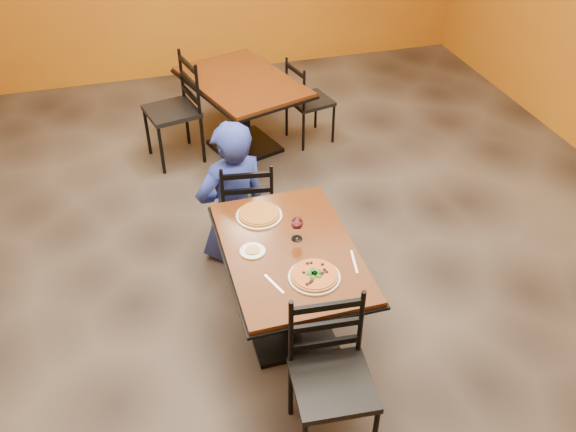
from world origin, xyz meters
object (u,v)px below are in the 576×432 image
object	(u,v)px
table_second	(243,98)
chair_main_near	(333,385)
chair_main_far	(246,203)
chair_second_right	(310,101)
pizza_far	(259,214)
plate_far	(259,216)
side_plate	(253,251)
plate_main	(314,277)
wine_glass	(297,228)
table_main	(290,272)
diner	(232,190)
pizza_main	(314,275)
chair_second_left	(172,112)

from	to	relation	value
table_second	chair_main_near	bearing A→B (deg)	-94.22
chair_main_near	chair_main_far	xyz separation A→B (m)	(-0.07, 1.82, -0.04)
chair_second_right	pizza_far	xyz separation A→B (m)	(-1.04, -2.13, 0.34)
plate_far	table_second	bearing A→B (deg)	80.66
chair_main_near	side_plate	distance (m)	0.96
chair_second_right	side_plate	bearing A→B (deg)	142.14
plate_main	wine_glass	xyz separation A→B (m)	(0.00, 0.37, 0.08)
pizza_far	chair_second_right	bearing A→B (deg)	63.93
table_main	pizza_far	distance (m)	0.45
pizza_far	wine_glass	xyz separation A→B (m)	(0.17, -0.30, 0.07)
chair_second_right	chair_main_far	bearing A→B (deg)	134.26
table_second	chair_main_far	world-z (taller)	chair_main_far
diner	pizza_main	world-z (taller)	diner
chair_main_near	side_plate	bearing A→B (deg)	109.49
diner	pizza_far	bearing A→B (deg)	82.97
diner	wine_glass	bearing A→B (deg)	91.41
chair_second_right	side_plate	size ratio (longest dim) A/B	5.38
table_second	plate_far	distance (m)	2.17
chair_second_left	diner	size ratio (longest dim) A/B	0.87
chair_main_far	chair_second_right	distance (m)	1.84
diner	wine_glass	xyz separation A→B (m)	(0.25, -0.89, 0.26)
chair_second_right	pizza_main	bearing A→B (deg)	150.12
plate_main	chair_second_right	bearing A→B (deg)	72.70
pizza_far	plate_far	bearing A→B (deg)	-45.00
diner	plate_far	bearing A→B (deg)	82.97
plate_main	pizza_far	bearing A→B (deg)	104.11
diner	side_plate	size ratio (longest dim) A/B	7.26
diner	plate_far	distance (m)	0.62
chair_second_left	table_main	bearing A→B (deg)	-2.81
pizza_main	side_plate	xyz separation A→B (m)	(-0.30, 0.33, -0.02)
table_main	wine_glass	size ratio (longest dim) A/B	6.83
side_plate	chair_main_near	bearing A→B (deg)	-75.58
chair_main_near	plate_main	xyz separation A→B (m)	(0.07, 0.56, 0.28)
chair_second_right	table_second	bearing A→B (deg)	77.42
table_second	chair_second_right	bearing A→B (deg)	0.00
pizza_main	wine_glass	xyz separation A→B (m)	(0.00, 0.37, 0.07)
table_second	diner	distance (m)	1.60
plate_main	table_main	bearing A→B (deg)	102.41
chair_second_right	pizza_far	size ratio (longest dim) A/B	3.07
chair_main_far	chair_second_left	size ratio (longest dim) A/B	0.86
table_second	pizza_far	world-z (taller)	pizza_far
chair_second_left	wine_glass	xyz separation A→B (m)	(0.52, -2.43, 0.33)
diner	chair_main_far	bearing A→B (deg)	163.57
chair_second_right	pizza_far	world-z (taller)	chair_second_right
wine_glass	side_plate	bearing A→B (deg)	-171.44
pizza_main	plate_far	bearing A→B (deg)	104.11
table_second	chair_main_near	xyz separation A→B (m)	(-0.25, -3.36, -0.08)
diner	plate_main	world-z (taller)	diner
table_main	pizza_main	bearing A→B (deg)	-77.59
chair_main_near	table_main	bearing A→B (deg)	94.95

